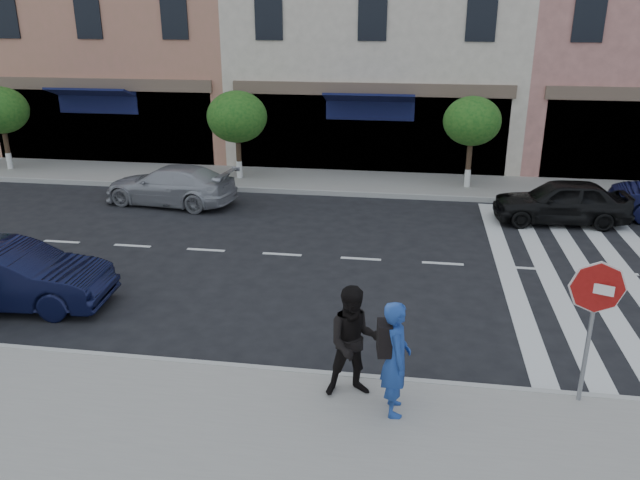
{
  "coord_description": "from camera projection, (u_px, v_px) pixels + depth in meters",
  "views": [
    {
      "loc": [
        1.18,
        -10.33,
        5.78
      ],
      "look_at": [
        -0.63,
        1.43,
        1.4
      ],
      "focal_mm": 35.0,
      "sensor_mm": 36.0,
      "label": 1
    }
  ],
  "objects": [
    {
      "name": "photographer",
      "position": [
        396.0,
        358.0,
        9.04
      ],
      "size": [
        0.52,
        0.71,
        1.79
      ],
      "primitive_type": "imported",
      "rotation": [
        0.0,
        0.0,
        1.71
      ],
      "color": "navy",
      "rests_on": "sidewalk_near"
    },
    {
      "name": "street_tree_wa",
      "position": [
        1.0,
        111.0,
        22.96
      ],
      "size": [
        2.0,
        2.0,
        3.05
      ],
      "color": "#473323",
      "rests_on": "sidewalk_far"
    },
    {
      "name": "car_far_mid",
      "position": [
        561.0,
        201.0,
        17.89
      ],
      "size": [
        3.85,
        1.71,
        1.29
      ],
      "primitive_type": "imported",
      "rotation": [
        0.0,
        0.0,
        -1.52
      ],
      "color": "black",
      "rests_on": "ground"
    },
    {
      "name": "car_far_left",
      "position": [
        170.0,
        185.0,
        19.68
      ],
      "size": [
        4.43,
        2.29,
        1.23
      ],
      "primitive_type": "imported",
      "rotation": [
        0.0,
        0.0,
        -1.71
      ],
      "color": "#98989D",
      "rests_on": "ground"
    },
    {
      "name": "building_centre",
      "position": [
        381.0,
        18.0,
        25.69
      ],
      "size": [
        11.0,
        9.0,
        11.0
      ],
      "primitive_type": "cube",
      "color": "beige",
      "rests_on": "ground"
    },
    {
      "name": "street_tree_wb",
      "position": [
        237.0,
        117.0,
        21.68
      ],
      "size": [
        2.1,
        2.1,
        3.06
      ],
      "color": "#473323",
      "rests_on": "sidewalk_far"
    },
    {
      "name": "car_near_mid",
      "position": [
        10.0,
        276.0,
        12.78
      ],
      "size": [
        4.17,
        1.75,
        1.34
      ],
      "primitive_type": "imported",
      "rotation": [
        0.0,
        0.0,
        1.65
      ],
      "color": "black",
      "rests_on": "ground"
    },
    {
      "name": "street_tree_c",
      "position": [
        472.0,
        122.0,
        20.52
      ],
      "size": [
        1.9,
        1.9,
        3.04
      ],
      "color": "#473323",
      "rests_on": "sidewalk_far"
    },
    {
      "name": "sidewalk_far",
      "position": [
        379.0,
        184.0,
        21.92
      ],
      "size": [
        60.0,
        3.0,
        0.15
      ],
      "primitive_type": "cube",
      "color": "gray",
      "rests_on": "ground"
    },
    {
      "name": "stop_sign",
      "position": [
        595.0,
        301.0,
        9.01
      ],
      "size": [
        0.76,
        0.34,
        2.31
      ],
      "rotation": [
        0.0,
        0.0,
        -0.39
      ],
      "color": "gray",
      "rests_on": "sidewalk_near"
    },
    {
      "name": "ground",
      "position": [
        342.0,
        337.0,
        11.75
      ],
      "size": [
        120.0,
        120.0,
        0.0
      ],
      "primitive_type": "plane",
      "color": "black",
      "rests_on": "ground"
    },
    {
      "name": "walker",
      "position": [
        354.0,
        342.0,
        9.47
      ],
      "size": [
        1.02,
        0.88,
        1.81
      ],
      "primitive_type": "imported",
      "rotation": [
        0.0,
        0.0,
        0.25
      ],
      "color": "black",
      "rests_on": "sidewalk_near"
    },
    {
      "name": "sidewalk_near",
      "position": [
        308.0,
        470.0,
        8.24
      ],
      "size": [
        60.0,
        4.5,
        0.15
      ],
      "primitive_type": "cube",
      "color": "gray",
      "rests_on": "ground"
    }
  ]
}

